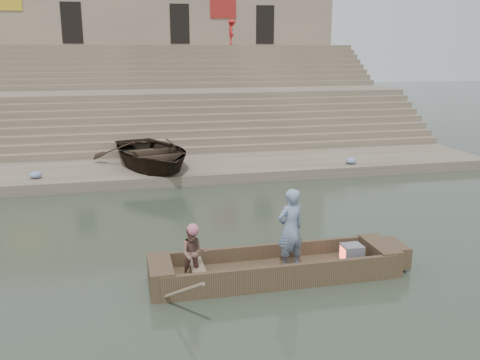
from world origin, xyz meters
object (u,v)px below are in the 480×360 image
object	(u,v)px
standing_man	(290,229)
television	(351,253)
pedestrian	(232,32)
rowing_man	(194,253)
beached_rowboat	(151,153)
main_rowboat	(275,273)

from	to	relation	value
standing_man	television	xyz separation A→B (m)	(1.51, 0.04, -0.72)
standing_man	pedestrian	bearing A→B (deg)	-116.93
rowing_man	beached_rowboat	world-z (taller)	beached_rowboat
main_rowboat	rowing_man	bearing A→B (deg)	-176.37
main_rowboat	television	size ratio (longest dim) A/B	10.87
television	beached_rowboat	distance (m)	10.97
main_rowboat	rowing_man	distance (m)	1.98
rowing_man	pedestrian	size ratio (longest dim) A/B	0.72
main_rowboat	beached_rowboat	size ratio (longest dim) A/B	0.93
pedestrian	beached_rowboat	bearing A→B (deg)	161.90
beached_rowboat	pedestrian	size ratio (longest dim) A/B	3.31
rowing_man	television	world-z (taller)	rowing_man
television	main_rowboat	bearing A→B (deg)	180.00
rowing_man	pedestrian	xyz separation A→B (m)	(6.02, 23.98, 5.21)
beached_rowboat	pedestrian	world-z (taller)	pedestrian
main_rowboat	pedestrian	bearing A→B (deg)	80.08
rowing_man	pedestrian	distance (m)	25.27
main_rowboat	rowing_man	size ratio (longest dim) A/B	4.25
standing_man	rowing_man	bearing A→B (deg)	-15.63
television	beached_rowboat	world-z (taller)	beached_rowboat
standing_man	main_rowboat	bearing A→B (deg)	-24.25
beached_rowboat	pedestrian	bearing A→B (deg)	50.82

